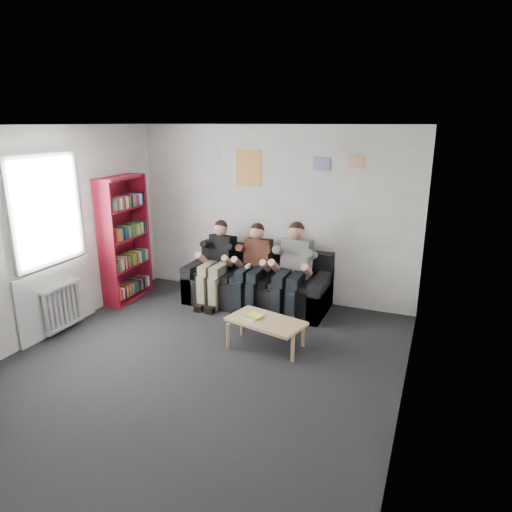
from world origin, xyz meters
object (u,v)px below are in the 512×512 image
Objects in this scene: coffee_table at (266,323)px; person_right at (292,271)px; bookshelf at (125,239)px; sofa at (258,285)px; person_left at (216,263)px; person_middle at (253,268)px.

person_right reaches higher than coffee_table.
sofa is at bearing 11.42° from bookshelf.
person_left is (-0.61, -0.20, 0.34)m from sofa.
bookshelf is at bearing -167.28° from person_right.
bookshelf is 1.51× the size of person_middle.
person_middle is at bearing -175.81° from person_right.
person_right reaches higher than person_middle.
sofa is 1.45m from coffee_table.
person_middle reaches higher than coffee_table.
bookshelf reaches higher than person_right.
bookshelf is 2.65m from person_right.
sofa is 1.12× the size of bookshelf.
person_left is 1.00× the size of person_middle.
person_middle is at bearing 120.00° from coffee_table.
person_left is 1.22m from person_right.
sofa is at bearing 88.83° from person_middle.
person_left is at bearing -161.98° from sofa.
person_left is at bearing 10.59° from bookshelf.
bookshelf is 1.48m from person_left.
person_right is (-0.03, 1.10, 0.34)m from coffee_table.
person_right is (0.61, -0.20, 0.37)m from sofa.
person_left is at bearing 138.46° from coffee_table.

